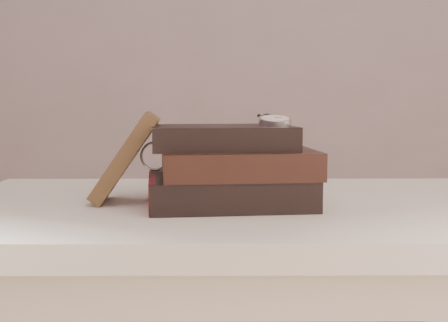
{
  "coord_description": "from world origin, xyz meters",
  "views": [
    {
      "loc": [
        -0.03,
        -0.67,
        0.93
      ],
      "look_at": [
        -0.02,
        0.31,
        0.82
      ],
      "focal_mm": 47.78,
      "sensor_mm": 36.0,
      "label": 1
    }
  ],
  "objects": [
    {
      "name": "pocket_watch",
      "position": [
        0.06,
        0.31,
        0.89
      ],
      "size": [
        0.06,
        0.16,
        0.02
      ],
      "color": "silver",
      "rests_on": "book_stack"
    },
    {
      "name": "book_stack",
      "position": [
        -0.01,
        0.31,
        0.81
      ],
      "size": [
        0.29,
        0.21,
        0.13
      ],
      "color": "black",
      "rests_on": "table"
    },
    {
      "name": "eyeglasses",
      "position": [
        -0.12,
        0.39,
        0.83
      ],
      "size": [
        0.12,
        0.14,
        0.05
      ],
      "color": "silver",
      "rests_on": "book_stack"
    },
    {
      "name": "journal",
      "position": [
        -0.19,
        0.35,
        0.83
      ],
      "size": [
        0.12,
        0.11,
        0.16
      ],
      "primitive_type": "cube",
      "rotation": [
        0.0,
        0.6,
        0.05
      ],
      "color": "#3B2816",
      "rests_on": "table"
    },
    {
      "name": "table",
      "position": [
        0.0,
        0.35,
        0.66
      ],
      "size": [
        1.0,
        0.6,
        0.75
      ],
      "color": "silver",
      "rests_on": "ground"
    }
  ]
}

